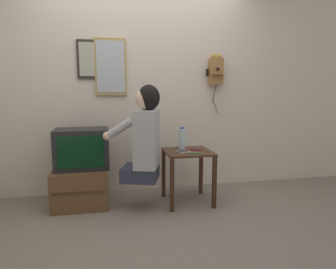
% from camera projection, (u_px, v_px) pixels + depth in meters
% --- Properties ---
extents(ground_plane, '(14.00, 14.00, 0.00)m').
position_uv_depth(ground_plane, '(155.00, 221.00, 2.87)').
color(ground_plane, slate).
extents(wall_back, '(6.80, 0.05, 2.55)m').
position_uv_depth(wall_back, '(141.00, 87.00, 3.63)').
color(wall_back, beige).
rests_on(wall_back, ground_plane).
extents(side_table, '(0.51, 0.51, 0.58)m').
position_uv_depth(side_table, '(188.00, 162.00, 3.30)').
color(side_table, '#422819').
rests_on(side_table, ground_plane).
extents(person, '(0.61, 0.51, 0.98)m').
position_uv_depth(person, '(144.00, 134.00, 3.06)').
color(person, '#2D3347').
rests_on(person, ground_plane).
extents(tv_stand, '(0.58, 0.56, 0.41)m').
position_uv_depth(tv_stand, '(81.00, 186.00, 3.27)').
color(tv_stand, brown).
rests_on(tv_stand, ground_plane).
extents(television, '(0.56, 0.37, 0.43)m').
position_uv_depth(television, '(82.00, 149.00, 3.21)').
color(television, '#232326').
rests_on(television, tv_stand).
extents(wall_phone_antique, '(0.21, 0.19, 0.75)m').
position_uv_depth(wall_phone_antique, '(216.00, 71.00, 3.71)').
color(wall_phone_antique, '#9E6B3D').
extents(framed_picture, '(0.38, 0.03, 0.44)m').
position_uv_depth(framed_picture, '(94.00, 59.00, 3.44)').
color(framed_picture, '#2D2823').
extents(wall_mirror, '(0.36, 0.04, 0.66)m').
position_uv_depth(wall_mirror, '(111.00, 67.00, 3.48)').
color(wall_mirror, tan).
extents(cell_phone_held, '(0.08, 0.13, 0.01)m').
position_uv_depth(cell_phone_held, '(181.00, 152.00, 3.20)').
color(cell_phone_held, silver).
rests_on(cell_phone_held, side_table).
extents(cell_phone_spare, '(0.13, 0.13, 0.01)m').
position_uv_depth(cell_phone_spare, '(196.00, 149.00, 3.32)').
color(cell_phone_spare, maroon).
rests_on(cell_phone_spare, side_table).
extents(water_bottle, '(0.08, 0.08, 0.25)m').
position_uv_depth(water_bottle, '(182.00, 139.00, 3.36)').
color(water_bottle, silver).
rests_on(water_bottle, side_table).
extents(toothbrush, '(0.15, 0.02, 0.02)m').
position_uv_depth(toothbrush, '(194.00, 153.00, 3.15)').
color(toothbrush, '#4CBF66').
rests_on(toothbrush, side_table).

